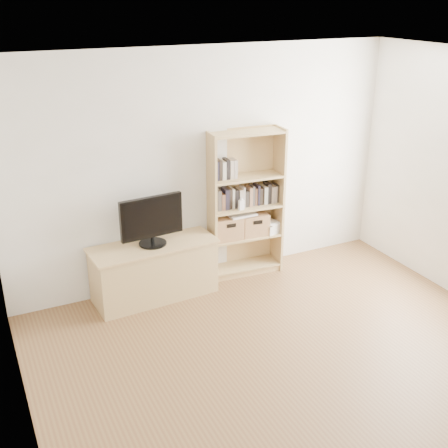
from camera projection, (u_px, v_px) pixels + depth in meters
floor at (333, 401)px, 4.58m from camera, size 4.50×5.00×0.01m
back_wall at (206, 168)px, 6.16m from camera, size 4.50×0.02×2.60m
left_wall at (24, 333)px, 3.18m from camera, size 0.02×5.00×2.60m
ceiling at (363, 75)px, 3.58m from camera, size 4.50×5.00×0.01m
tv_stand at (154, 272)px, 6.05m from camera, size 1.33×0.57×0.60m
bookshelf at (246, 204)px, 6.37m from camera, size 0.88×0.36×1.71m
television at (152, 221)px, 5.82m from camera, size 0.68×0.11×0.53m
books_row_mid at (245, 195)px, 6.35m from camera, size 0.90×0.19×0.24m
books_row_upper at (230, 168)px, 6.16m from camera, size 0.41×0.16×0.21m
baby_monitor at (241, 205)px, 6.24m from camera, size 0.06×0.04×0.11m
basket_left at (227, 227)px, 6.39m from camera, size 0.34×0.29×0.26m
basket_right at (254, 224)px, 6.50m from camera, size 0.33×0.29×0.25m
laptop at (241, 214)px, 6.38m from camera, size 0.32×0.23×0.03m
magazine_stack at (268, 227)px, 6.59m from camera, size 0.23×0.28×0.11m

